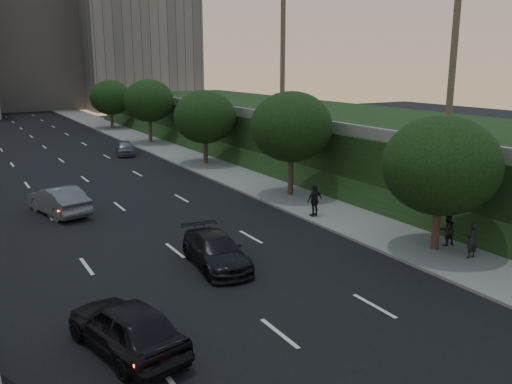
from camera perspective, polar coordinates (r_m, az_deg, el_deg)
road_surface at (r=40.15m, az=-16.94°, el=0.77°), size 16.00×140.00×0.02m
sidewalk_right at (r=43.48m, az=-3.71°, el=2.37°), size 4.50×140.00×0.15m
embankment at (r=47.87m, az=10.13°, el=5.56°), size 18.00×90.00×4.00m
parapet_wall at (r=42.66m, az=1.36°, el=7.99°), size 0.35×90.00×0.70m
office_block_mid at (r=111.36m, az=-23.16°, el=14.83°), size 22.00×18.00×26.00m
office_block_right at (r=109.68m, az=-13.17°, el=18.19°), size 20.00×22.00×36.00m
tree_right_a at (r=25.29m, az=18.91°, el=2.66°), size 5.20×5.20×6.24m
tree_right_b at (r=34.22m, az=3.73°, el=6.86°), size 5.20×5.20×6.74m
tree_right_c at (r=45.61m, az=-5.41°, el=7.88°), size 5.20×5.20×6.24m
tree_right_d at (r=58.56m, az=-11.21°, el=9.41°), size 5.20×5.20×6.74m
tree_right_e at (r=72.92m, az=-15.07°, el=9.59°), size 5.20×5.20×6.24m
sedan_near_left at (r=17.03m, az=-13.49°, el=-13.61°), size 2.93×5.10×1.63m
sedan_mid_left at (r=32.74m, az=-20.07°, el=-0.83°), size 2.85×5.23×1.63m
sedan_near_right at (r=23.11m, az=-4.24°, el=-6.19°), size 2.39×4.93×1.38m
sedan_far_right at (r=52.00m, az=-13.63°, el=4.53°), size 2.39×4.22×1.35m
pedestrian_a at (r=25.37m, az=21.77°, el=-4.74°), size 0.58×0.39×1.59m
pedestrian_b at (r=26.67m, az=19.47°, el=-3.74°), size 0.81×0.67×1.53m
pedestrian_c at (r=30.03m, az=6.20°, el=-0.86°), size 1.11×0.60×1.80m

